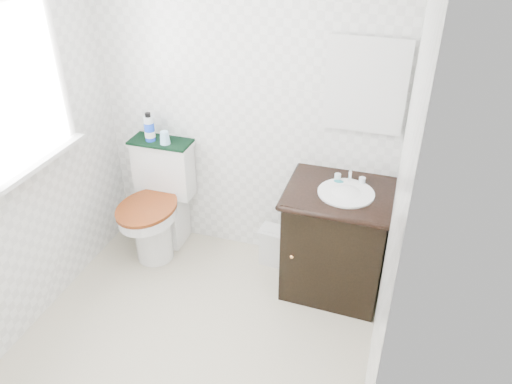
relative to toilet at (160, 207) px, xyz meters
The scene contains 13 objects.
floor 1.22m from the toilet, 56.34° to the right, with size 2.40×2.40×0.00m, color beige.
wall_back 1.07m from the toilet, 20.24° to the left, with size 2.40×2.40×0.00m, color white.
wall_front 2.40m from the toilet, 73.48° to the right, with size 2.40×2.40×0.00m, color white.
wall_right 2.15m from the toilet, 28.95° to the right, with size 2.40×2.40×0.00m, color white.
window 1.43m from the toilet, 120.98° to the right, with size 0.02×0.70×0.90m, color white.
mirror 1.82m from the toilet, ahead, with size 0.50×0.02×0.60m, color silver.
toilet is the anchor object (origin of this frame).
vanity 1.41m from the toilet, ahead, with size 0.73×0.63×0.92m.
trash_bin 0.95m from the toilet, ahead, with size 0.23×0.19×0.31m.
towel 0.52m from the toilet, 90.00° to the left, with size 0.47×0.22×0.02m, color black.
mouthwash_bottle 0.63m from the toilet, 122.82° to the left, with size 0.08×0.08×0.22m.
cup 0.57m from the toilet, 57.05° to the left, with size 0.08×0.08×0.10m, color #9BDAFF.
soap_bar 1.44m from the toilet, ahead, with size 0.08×0.05×0.02m, color #186F75.
Camera 1 is at (1.07, -1.94, 2.52)m, focal length 35.00 mm.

